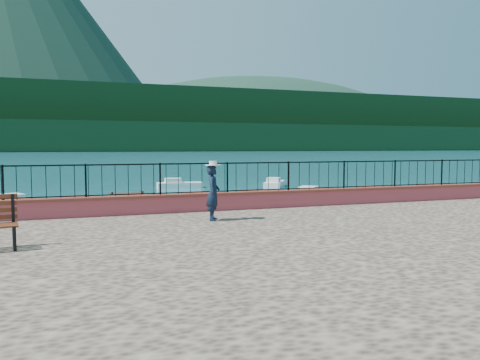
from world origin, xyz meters
TOP-DOWN VIEW (x-y plane):
  - ground at (0.00, 0.00)m, footprint 2000.00×2000.00m
  - promenade at (0.00, -6.00)m, footprint 30.00×20.00m
  - parapet at (0.00, 3.70)m, footprint 28.00×0.46m
  - railing at (0.00, 3.70)m, footprint 27.00×0.05m
  - dock at (-2.00, 12.00)m, footprint 2.00×16.00m
  - far_forest at (0.00, 300.00)m, footprint 900.00×60.00m
  - foothills at (0.00, 360.00)m, footprint 900.00×120.00m
  - companion_hill at (220.00, 560.00)m, footprint 448.00×384.00m
  - person at (-1.36, 1.75)m, footprint 0.57×0.67m
  - hat at (-1.36, 1.75)m, footprint 0.44×0.44m
  - boat_0 at (-5.76, 7.08)m, footprint 4.41×1.67m
  - boat_1 at (5.82, 9.97)m, footprint 3.63×2.09m
  - boat_2 at (9.17, 15.59)m, footprint 3.22×3.26m
  - boat_4 at (2.85, 25.45)m, footprint 3.59×1.54m
  - boat_5 at (10.32, 23.90)m, footprint 2.95×3.69m

SIDE VIEW (x-z plane):
  - ground at x=0.00m, z-range 0.00..0.00m
  - companion_hill at x=220.00m, z-range -90.00..90.00m
  - dock at x=-2.00m, z-range 0.00..0.30m
  - boat_0 at x=-5.76m, z-range 0.00..0.80m
  - boat_1 at x=5.82m, z-range 0.00..0.80m
  - boat_2 at x=9.17m, z-range 0.00..0.80m
  - boat_4 at x=2.85m, z-range 0.00..0.80m
  - boat_5 at x=10.32m, z-range 0.00..0.80m
  - promenade at x=0.00m, z-range 0.00..1.20m
  - parapet at x=0.00m, z-range 1.20..1.78m
  - person at x=-1.36m, z-range 1.20..2.75m
  - railing at x=0.00m, z-range 1.78..2.73m
  - hat at x=-1.36m, z-range 2.75..2.87m
  - far_forest at x=0.00m, z-range 0.00..18.00m
  - foothills at x=0.00m, z-range 0.00..44.00m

